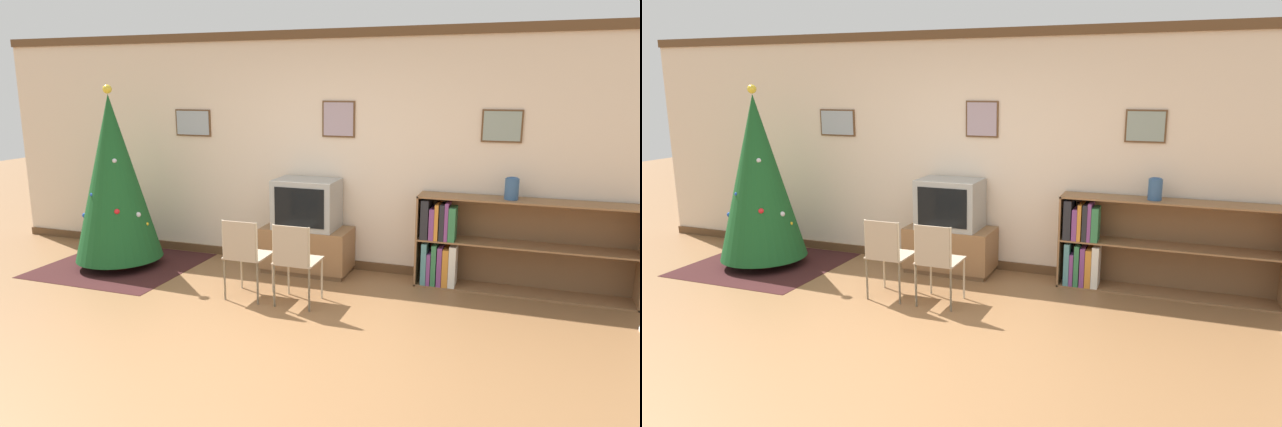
% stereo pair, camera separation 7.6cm
% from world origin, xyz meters
% --- Properties ---
extents(ground_plane, '(24.00, 24.00, 0.00)m').
position_xyz_m(ground_plane, '(0.00, 0.00, 0.00)').
color(ground_plane, brown).
extents(wall_back, '(9.13, 0.11, 2.70)m').
position_xyz_m(wall_back, '(-0.00, 2.57, 1.35)').
color(wall_back, beige).
rests_on(wall_back, ground_plane).
extents(area_rug, '(1.70, 1.56, 0.01)m').
position_xyz_m(area_rug, '(-2.37, 1.70, 0.00)').
color(area_rug, '#381919').
rests_on(area_rug, ground_plane).
extents(christmas_tree, '(0.99, 0.99, 2.10)m').
position_xyz_m(christmas_tree, '(-2.37, 1.70, 1.05)').
color(christmas_tree, maroon).
rests_on(christmas_tree, area_rug).
extents(tv_console, '(1.00, 0.50, 0.52)m').
position_xyz_m(tv_console, '(-0.21, 2.26, 0.26)').
color(tv_console, brown).
rests_on(tv_console, ground_plane).
extents(television, '(0.70, 0.48, 0.56)m').
position_xyz_m(television, '(-0.21, 2.25, 0.79)').
color(television, '#9E9E99').
rests_on(television, tv_console).
extents(folding_chair_left, '(0.40, 0.40, 0.82)m').
position_xyz_m(folding_chair_left, '(-0.48, 1.23, 0.47)').
color(folding_chair_left, tan).
rests_on(folding_chair_left, ground_plane).
extents(folding_chair_right, '(0.40, 0.40, 0.82)m').
position_xyz_m(folding_chair_right, '(0.06, 1.23, 0.47)').
color(folding_chair_right, tan).
rests_on(folding_chair_right, ground_plane).
extents(bookshelf, '(2.16, 0.36, 0.98)m').
position_xyz_m(bookshelf, '(1.73, 2.34, 0.48)').
color(bookshelf, olive).
rests_on(bookshelf, ground_plane).
extents(vase, '(0.14, 0.14, 0.22)m').
position_xyz_m(vase, '(1.96, 2.32, 1.09)').
color(vase, '#335684').
rests_on(vase, bookshelf).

